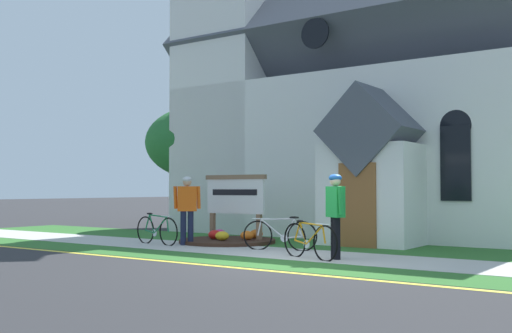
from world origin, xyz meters
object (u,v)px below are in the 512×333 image
(cyclist_in_blue_jersey, at_px, (187,204))
(cyclist_in_yellow_jersey, at_px, (335,209))
(bicycle_white, at_px, (280,235))
(bicycle_orange, at_px, (157,230))
(bicycle_blue, at_px, (309,241))
(yard_deciduous_tree, at_px, (201,143))
(church_sign, at_px, (235,197))

(cyclist_in_blue_jersey, xyz_separation_m, cyclist_in_yellow_jersey, (4.62, -0.68, -0.01))
(cyclist_in_yellow_jersey, bearing_deg, bicycle_white, 154.00)
(cyclist_in_blue_jersey, bearing_deg, bicycle_orange, -160.49)
(bicycle_orange, height_order, bicycle_blue, bicycle_orange)
(bicycle_blue, height_order, yard_deciduous_tree, yard_deciduous_tree)
(cyclist_in_yellow_jersey, bearing_deg, bicycle_orange, 175.86)
(bicycle_white, distance_m, bicycle_blue, 1.85)
(yard_deciduous_tree, bearing_deg, cyclist_in_yellow_jersey, -35.25)
(church_sign, bearing_deg, cyclist_in_blue_jersey, -105.92)
(bicycle_white, height_order, bicycle_blue, bicycle_white)
(bicycle_white, xyz_separation_m, bicycle_orange, (-3.46, -0.56, 0.01))
(yard_deciduous_tree, bearing_deg, bicycle_orange, -59.79)
(bicycle_white, distance_m, yard_deciduous_tree, 9.10)
(bicycle_orange, relative_size, bicycle_blue, 1.05)
(bicycle_white, relative_size, bicycle_blue, 1.04)
(bicycle_orange, bearing_deg, cyclist_in_blue_jersey, 19.51)
(church_sign, relative_size, cyclist_in_yellow_jersey, 1.14)
(bicycle_blue, relative_size, yard_deciduous_tree, 0.36)
(bicycle_white, bearing_deg, bicycle_orange, -170.76)
(bicycle_orange, xyz_separation_m, bicycle_blue, (4.91, -0.58, 0.00))
(yard_deciduous_tree, bearing_deg, church_sign, -41.24)
(bicycle_white, bearing_deg, church_sign, 151.34)
(bicycle_blue, height_order, cyclist_in_yellow_jersey, cyclist_in_yellow_jersey)
(bicycle_blue, bearing_deg, cyclist_in_blue_jersey, 168.15)
(cyclist_in_blue_jersey, relative_size, yard_deciduous_tree, 0.39)
(cyclist_in_yellow_jersey, bearing_deg, cyclist_in_blue_jersey, 171.68)
(bicycle_orange, bearing_deg, church_sign, 55.49)
(cyclist_in_yellow_jersey, bearing_deg, bicycle_blue, -159.85)
(church_sign, distance_m, cyclist_in_blue_jersey, 1.57)
(bicycle_white, distance_m, bicycle_orange, 3.51)
(bicycle_orange, xyz_separation_m, cyclist_in_blue_jersey, (0.80, 0.28, 0.67))
(bicycle_white, distance_m, cyclist_in_yellow_jersey, 2.28)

